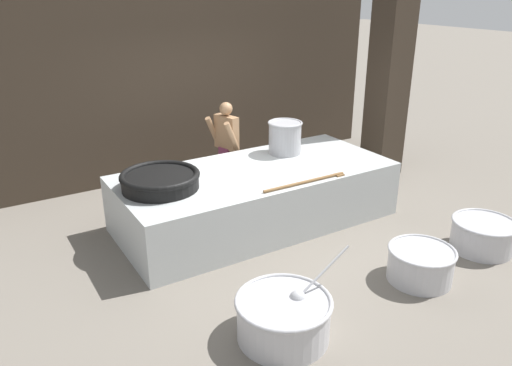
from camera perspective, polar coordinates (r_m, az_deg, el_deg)
The scene contains 11 objects.
ground_plane at distance 7.12m, azimuth -0.00°, elevation -4.38°, with size 60.00×60.00×0.00m, color slate.
back_wall at distance 8.72m, azimuth -8.79°, elevation 12.16°, with size 7.78×0.24×3.42m, color #382D23.
support_pillar at distance 8.83m, azimuth 14.95°, elevation 11.81°, with size 0.53×0.53×3.42m, color #382D23.
hearth_platform at distance 6.96m, azimuth -0.00°, elevation -1.49°, with size 3.79×1.70×0.78m.
giant_wok_near at distance 6.26m, azimuth -10.90°, elevation 0.37°, with size 0.99×0.99×0.21m.
stock_pot at distance 7.43m, azimuth 3.32°, elevation 5.28°, with size 0.51×0.51×0.48m.
stirring_paddle at distance 6.40m, azimuth 6.04°, elevation 0.20°, with size 1.24×0.10×0.04m.
cook at distance 7.90m, azimuth -3.40°, elevation 4.47°, with size 0.41×0.58×1.46m.
prep_bowl_vegetables at distance 4.88m, azimuth 3.16°, elevation -14.94°, with size 1.21×0.93×0.80m.
prep_bowl_meat at distance 6.00m, azimuth 18.29°, elevation -8.67°, with size 0.76×0.76×0.39m.
prep_bowl_extra at distance 6.93m, azimuth 24.51°, elevation -5.30°, with size 0.80×0.80×0.40m.
Camera 1 is at (-3.34, -5.43, 3.17)m, focal length 35.00 mm.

